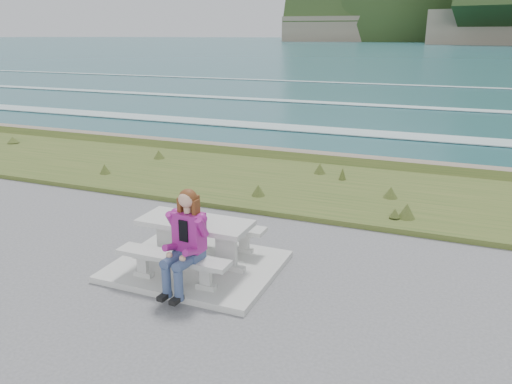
{
  "coord_description": "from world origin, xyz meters",
  "views": [
    {
      "loc": [
        3.68,
        -6.46,
        3.66
      ],
      "look_at": [
        0.55,
        1.2,
        1.03
      ],
      "focal_mm": 35.0,
      "sensor_mm": 36.0,
      "label": 1
    }
  ],
  "objects_px": {
    "bench_landward": "(173,261)",
    "bench_seaward": "(216,228)",
    "seated_woman": "(183,255)",
    "picnic_table": "(195,230)"
  },
  "relations": [
    {
      "from": "bench_landward",
      "to": "bench_seaward",
      "type": "bearing_deg",
      "value": 90.0
    },
    {
      "from": "bench_landward",
      "to": "seated_woman",
      "type": "relative_size",
      "value": 1.2
    },
    {
      "from": "bench_landward",
      "to": "bench_seaward",
      "type": "relative_size",
      "value": 1.0
    },
    {
      "from": "bench_landward",
      "to": "picnic_table",
      "type": "bearing_deg",
      "value": 90.0
    },
    {
      "from": "bench_seaward",
      "to": "seated_woman",
      "type": "relative_size",
      "value": 1.2
    },
    {
      "from": "picnic_table",
      "to": "seated_woman",
      "type": "distance_m",
      "value": 0.88
    },
    {
      "from": "picnic_table",
      "to": "seated_woman",
      "type": "xyz_separation_m",
      "value": [
        0.27,
        -0.84,
        -0.03
      ]
    },
    {
      "from": "picnic_table",
      "to": "bench_seaward",
      "type": "xyz_separation_m",
      "value": [
        0.0,
        0.7,
        -0.23
      ]
    },
    {
      "from": "picnic_table",
      "to": "bench_landward",
      "type": "height_order",
      "value": "picnic_table"
    },
    {
      "from": "picnic_table",
      "to": "bench_seaward",
      "type": "relative_size",
      "value": 1.0
    }
  ]
}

